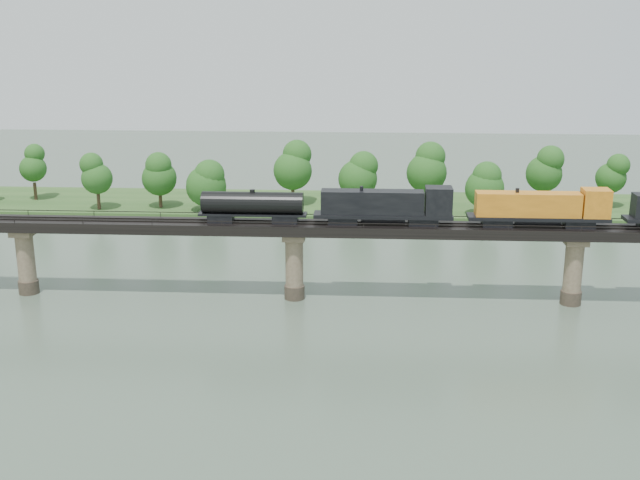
{
  "coord_description": "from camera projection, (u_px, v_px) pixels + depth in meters",
  "views": [
    {
      "loc": [
        10.26,
        -80.73,
        40.61
      ],
      "look_at": [
        3.75,
        30.0,
        9.0
      ],
      "focal_mm": 45.0,
      "sensor_mm": 36.0,
      "label": 1
    }
  ],
  "objects": [
    {
      "name": "ground",
      "position": [
        271.0,
        391.0,
        89.21
      ],
      "size": [
        400.0,
        400.0,
        0.0
      ],
      "primitive_type": "plane",
      "color": "#3D4E3F",
      "rests_on": "ground"
    },
    {
      "name": "far_bank",
      "position": [
        318.0,
        206.0,
        170.6
      ],
      "size": [
        300.0,
        24.0,
        1.6
      ],
      "primitive_type": "cube",
      "color": "#2B4E1F",
      "rests_on": "ground"
    },
    {
      "name": "bridge",
      "position": [
        294.0,
        263.0,
        116.52
      ],
      "size": [
        236.0,
        30.0,
        11.5
      ],
      "color": "#473A2D",
      "rests_on": "ground"
    },
    {
      "name": "bridge_superstructure",
      "position": [
        294.0,
        221.0,
        114.78
      ],
      "size": [
        220.0,
        4.9,
        0.75
      ],
      "color": "black",
      "rests_on": "bridge"
    },
    {
      "name": "far_treeline",
      "position": [
        276.0,
        173.0,
        164.56
      ],
      "size": [
        289.06,
        17.54,
        13.6
      ],
      "color": "#382619",
      "rests_on": "far_bank"
    },
    {
      "name": "freight_train",
      "position": [
        488.0,
        208.0,
        112.6
      ],
      "size": [
        79.7,
        3.11,
        5.49
      ],
      "color": "black",
      "rests_on": "bridge"
    }
  ]
}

